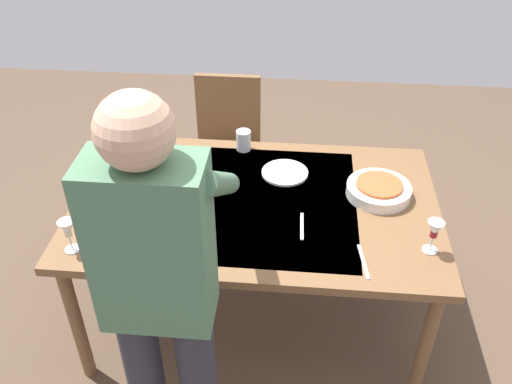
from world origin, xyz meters
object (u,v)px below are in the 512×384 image
Objects in this scene: person_server at (161,291)px; wine_glass_left at (434,231)px; wine_bottle at (187,208)px; side_bowl_salad at (175,166)px; chair_near at (227,140)px; dinner_plate_near at (285,173)px; wine_glass_right at (68,231)px; water_cup_near_right at (150,148)px; dining_table at (256,212)px; serving_bowl_pasta at (379,189)px; water_cup_near_left at (244,140)px.

wine_glass_left is (-0.99, -0.52, -0.10)m from person_server.
wine_bottle is 0.46m from side_bowl_salad.
chair_near reaches higher than dinner_plate_near.
side_bowl_salad is (-0.31, -0.61, -0.07)m from wine_glass_right.
wine_glass_right is at bearing 5.11° from wine_glass_left.
wine_glass_left and wine_glass_right have the same top height.
water_cup_near_right reaches higher than dinner_plate_near.
wine_glass_left reaches higher than side_bowl_salad.
wine_glass_left is 1.26m from side_bowl_salad.
person_server is 1.18m from water_cup_near_right.
dining_table is at bearing -107.12° from person_server.
water_cup_near_right is at bearing -60.86° from wine_bottle.
side_bowl_salad is at bearing -79.89° from person_server.
chair_near is at bearing -44.38° from serving_bowl_pasta.
water_cup_near_left is at bearing -96.31° from person_server.
wine_glass_left is 0.50× the size of serving_bowl_pasta.
chair_near is 1.18m from wine_bottle.
water_cup_near_left is 0.47× the size of dinner_plate_near.
chair_near is at bearing -71.10° from water_cup_near_left.
wine_glass_left is 0.42m from serving_bowl_pasta.
person_server is (0.24, 0.79, 0.27)m from dining_table.
dining_table is 5.67× the size of wine_bottle.
chair_near is at bearing -89.24° from person_server.
dining_table is 11.12× the size of wine_glass_left.
chair_near reaches higher than side_bowl_salad.
dinner_plate_near is (0.44, -0.14, -0.03)m from serving_bowl_pasta.
dining_table is 0.87m from person_server.
wine_glass_right is 1.50× the size of water_cup_near_right.
person_server reaches higher than serving_bowl_pasta.
side_bowl_salad is (0.18, -0.99, -0.17)m from person_server.
dining_table is at bearing 154.07° from side_bowl_salad.
chair_near is 0.54× the size of person_server.
wine_bottle is 0.61m from dinner_plate_near.
wine_glass_right is at bearing 78.77° from water_cup_near_right.
side_bowl_salad is at bearing 3.23° from dinner_plate_near.
water_cup_near_left reaches higher than side_bowl_salad.
serving_bowl_pasta is (-0.57, -0.10, 0.10)m from dining_table.
wine_glass_left reaches higher than water_cup_near_right.
wine_bottle is at bearing -2.87° from wine_glass_left.
dining_table is at bearing -140.66° from wine_bottle.
person_server is (-0.02, 1.70, 0.43)m from chair_near.
side_bowl_salad is at bearing 37.50° from water_cup_near_left.
wine_bottle reaches higher than dinner_plate_near.
serving_bowl_pasta is (-1.29, -0.50, -0.07)m from wine_glass_right.
wine_glass_left reaches higher than dining_table.
wine_glass_right is (0.48, -0.38, -0.10)m from person_server.
water_cup_near_right is at bearing -38.31° from side_bowl_salad.
side_bowl_salad is at bearing -6.32° from serving_bowl_pasta.
water_cup_near_right is (0.34, -1.12, -0.15)m from person_server.
dinner_plate_near is at bearing -176.77° from side_bowl_salad.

